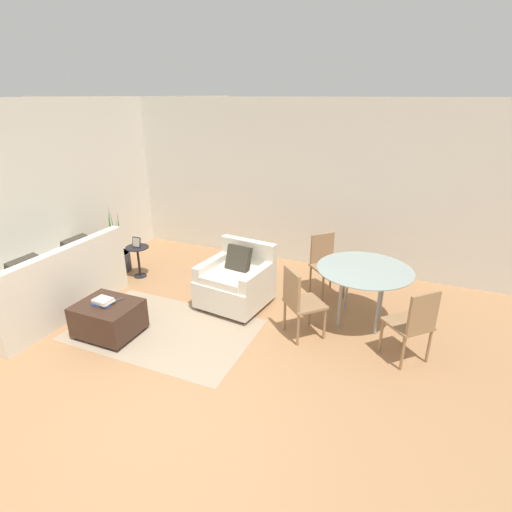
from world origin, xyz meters
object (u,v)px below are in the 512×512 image
at_px(armchair, 236,282).
at_px(tv_remote_primary, 109,299).
at_px(dining_table, 364,274).
at_px(dining_chair_near_left, 299,299).
at_px(dining_chair_near_right, 414,321).
at_px(dining_chair_far_left, 325,260).
at_px(book_stack, 103,301).
at_px(tv_remote_secondary, 118,300).
at_px(potted_plant, 118,257).
at_px(couch, 51,290).
at_px(picture_frame, 136,242).
at_px(side_table, 138,256).
at_px(ottoman, 109,318).

relative_size(armchair, tv_remote_primary, 7.53).
distance_m(dining_table, dining_chair_near_left, 0.93).
xyz_separation_m(dining_chair_near_right, dining_chair_far_left, (-1.30, 1.30, 0.00)).
bearing_deg(dining_chair_near_right, book_stack, -165.81).
bearing_deg(book_stack, dining_chair_far_left, 44.80).
bearing_deg(tv_remote_primary, tv_remote_secondary, 13.17).
relative_size(tv_remote_primary, dining_chair_near_left, 0.14).
xyz_separation_m(book_stack, potted_plant, (-1.21, 1.61, -0.22)).
bearing_deg(couch, armchair, 27.60).
bearing_deg(picture_frame, dining_chair_far_left, 12.30).
distance_m(side_table, picture_frame, 0.24).
bearing_deg(dining_chair_near_right, picture_frame, 171.06).
bearing_deg(tv_remote_secondary, dining_table, 26.70).
bearing_deg(picture_frame, side_table, 90.00).
xyz_separation_m(ottoman, potted_plant, (-1.24, 1.60, 0.00)).
distance_m(ottoman, picture_frame, 1.74).
height_order(book_stack, potted_plant, potted_plant).
relative_size(dining_chair_near_right, dining_chair_far_left, 1.00).
bearing_deg(dining_chair_near_left, picture_frame, 167.19).
bearing_deg(picture_frame, tv_remote_primary, -64.25).
height_order(ottoman, potted_plant, potted_plant).
xyz_separation_m(dining_chair_near_left, dining_chair_near_right, (1.30, 0.00, 0.00)).
xyz_separation_m(couch, dining_table, (3.92, 1.37, 0.36)).
bearing_deg(dining_chair_near_right, dining_chair_near_left, -180.00).
bearing_deg(picture_frame, dining_chair_near_right, -8.94).
distance_m(book_stack, dining_chair_near_right, 3.60).
distance_m(ottoman, dining_table, 3.23).
relative_size(ottoman, picture_frame, 4.46).
bearing_deg(picture_frame, dining_table, -0.22).
bearing_deg(dining_chair_near_left, potted_plant, 167.90).
height_order(armchair, ottoman, armchair).
xyz_separation_m(tv_remote_secondary, picture_frame, (-0.81, 1.40, 0.17)).
height_order(couch, side_table, couch).
bearing_deg(potted_plant, side_table, -7.85).
height_order(potted_plant, dining_chair_near_right, potted_plant).
distance_m(armchair, dining_chair_far_left, 1.36).
distance_m(book_stack, dining_chair_far_left, 3.09).
xyz_separation_m(potted_plant, dining_table, (4.05, -0.08, 0.45)).
bearing_deg(picture_frame, tv_remote_secondary, -59.86).
xyz_separation_m(armchair, dining_chair_near_left, (1.04, -0.44, 0.16)).
xyz_separation_m(armchair, dining_chair_far_left, (1.04, 0.86, 0.16)).
xyz_separation_m(couch, ottoman, (1.11, -0.14, -0.09)).
distance_m(tv_remote_primary, dining_chair_near_left, 2.35).
bearing_deg(book_stack, picture_frame, 114.90).
relative_size(ottoman, side_table, 1.41).
bearing_deg(side_table, dining_chair_near_left, -12.81).
height_order(tv_remote_primary, side_table, side_table).
distance_m(side_table, dining_table, 3.57).
height_order(potted_plant, dining_table, potted_plant).
relative_size(picture_frame, dining_chair_near_left, 0.18).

